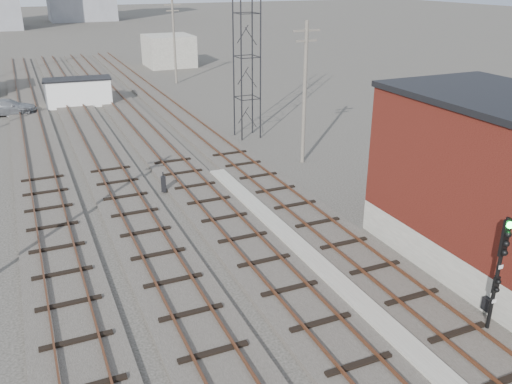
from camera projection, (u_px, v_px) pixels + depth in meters
ground at (115, 84)px, 60.58m from camera, size 320.00×320.00×0.00m
track_right at (194, 127)px, 43.67m from camera, size 3.20×90.00×0.39m
track_mid_right at (145, 132)px, 42.18m from camera, size 3.20×90.00×0.39m
track_mid_left at (92, 138)px, 40.68m from camera, size 3.20×90.00×0.39m
track_left at (35, 144)px, 39.19m from camera, size 3.20×90.00×0.39m
platform_curb at (336, 282)px, 21.72m from camera, size 0.90×28.00×0.26m
lattice_tower at (247, 35)px, 38.61m from camera, size 1.60×1.60×15.00m
utility_pole_right_a at (305, 90)px, 34.07m from camera, size 1.80×0.24×9.00m
utility_pole_right_b at (174, 39)px, 59.49m from camera, size 1.80×0.24×9.00m
shed_right at (169, 51)px, 71.65m from camera, size 6.00×6.00×4.00m
signal_mast at (500, 266)px, 17.91m from camera, size 0.40×0.42×4.43m
switch_stand at (164, 184)px, 30.66m from camera, size 0.34×0.34×1.17m
site_trailer at (79, 92)px, 50.58m from camera, size 6.27×3.16×2.55m
car_grey at (8, 107)px, 47.40m from camera, size 4.97×2.45×1.39m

